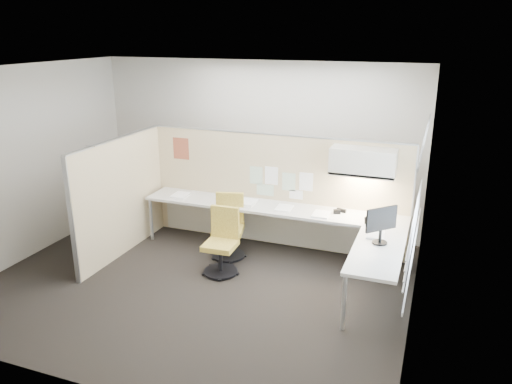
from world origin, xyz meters
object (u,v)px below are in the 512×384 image
at_px(phone, 374,220).
at_px(chair_left, 222,243).
at_px(monitor, 381,223).
at_px(chair_right, 229,228).
at_px(desk, 289,220).

bearing_deg(phone, chair_left, -146.03).
height_order(monitor, phone, monitor).
distance_m(chair_left, chair_right, 0.54).
height_order(desk, chair_right, chair_right).
bearing_deg(desk, chair_right, -166.58).
bearing_deg(chair_left, chair_right, 100.71).
relative_size(desk, chair_left, 4.38).
relative_size(chair_left, chair_right, 0.98).
xyz_separation_m(desk, chair_left, (-0.75, -0.74, -0.18)).
xyz_separation_m(desk, phone, (1.20, -0.02, 0.18)).
distance_m(desk, phone, 1.22).
bearing_deg(phone, chair_right, -160.97).
relative_size(desk, monitor, 8.49).
relative_size(chair_left, phone, 3.67).
relative_size(monitor, phone, 1.90).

